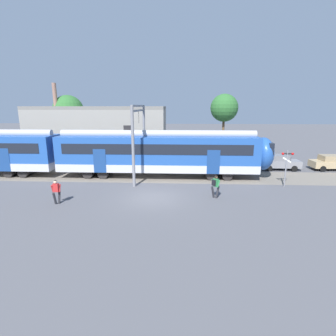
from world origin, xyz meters
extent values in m
plane|color=#515156|center=(0.00, 0.00, 0.00)|extent=(160.00, 160.00, 0.00)
cube|color=slate|center=(-11.19, 5.92, 0.01)|extent=(80.00, 4.40, 0.01)
cube|color=silver|center=(-0.19, 5.92, 1.05)|extent=(18.00, 3.06, 0.70)
cube|color=#2351A3|center=(-0.19, 5.92, 2.60)|extent=(18.00, 3.00, 2.40)
cube|color=black|center=(-0.19, 4.41, 2.80)|extent=(16.56, 0.03, 0.90)
cube|color=navy|center=(4.76, 4.40, 1.75)|extent=(1.10, 0.04, 2.10)
cube|color=navy|center=(-5.14, 4.40, 1.75)|extent=(1.10, 0.04, 2.10)
cylinder|color=#A4A4A9|center=(-0.19, 5.92, 3.98)|extent=(17.64, 0.70, 0.70)
cube|color=black|center=(-2.89, 5.92, 4.53)|extent=(0.70, 0.12, 0.40)
cylinder|color=black|center=(6.09, 5.92, 0.45)|extent=(0.90, 2.40, 0.90)
cylinder|color=black|center=(4.69, 5.92, 0.45)|extent=(0.90, 2.40, 0.90)
cylinder|color=black|center=(-5.07, 5.92, 0.45)|extent=(0.90, 2.40, 0.90)
cylinder|color=black|center=(-6.47, 5.92, 0.45)|extent=(0.90, 2.40, 0.90)
ellipsoid|color=#2351A3|center=(9.36, 5.92, 2.25)|extent=(1.80, 2.85, 2.95)
cube|color=black|center=(9.71, 5.92, 2.85)|extent=(0.40, 2.40, 1.00)
cube|color=navy|center=(-13.84, 4.40, 1.75)|extent=(1.10, 0.04, 2.10)
cylinder|color=black|center=(-12.51, 5.92, 0.45)|extent=(0.90, 2.40, 0.90)
cylinder|color=black|center=(-13.91, 5.92, 0.45)|extent=(0.90, 2.40, 0.90)
cylinder|color=#28282D|center=(-6.44, -1.57, 0.43)|extent=(0.15, 0.36, 0.87)
cylinder|color=#28282D|center=(-6.25, -1.29, 0.43)|extent=(0.15, 0.36, 0.87)
cube|color=red|center=(-6.34, -1.43, 1.14)|extent=(0.36, 0.24, 0.56)
cylinder|color=red|center=(-6.12, -1.35, 1.09)|extent=(0.09, 0.25, 0.52)
cylinder|color=red|center=(-6.56, -1.50, 1.09)|extent=(0.09, 0.25, 0.52)
sphere|color=beige|center=(-6.34, -1.45, 1.53)|extent=(0.22, 0.22, 0.22)
sphere|color=black|center=(-6.34, -1.43, 1.56)|extent=(0.20, 0.20, 0.20)
cylinder|color=#28282D|center=(4.62, 0.32, 0.43)|extent=(0.37, 0.34, 0.87)
cylinder|color=#28282D|center=(4.29, 0.29, 0.43)|extent=(0.37, 0.34, 0.87)
cube|color=#2D7F47|center=(4.45, 0.30, 1.14)|extent=(0.41, 0.43, 0.56)
cylinder|color=#2D7F47|center=(4.25, 0.42, 1.09)|extent=(0.25, 0.22, 0.52)
cylinder|color=#2D7F47|center=(4.65, 0.18, 1.09)|extent=(0.25, 0.22, 0.52)
sphere|color=brown|center=(4.47, 0.32, 1.53)|extent=(0.22, 0.22, 0.22)
sphere|color=black|center=(4.45, 0.30, 1.56)|extent=(0.20, 0.20, 0.20)
cube|color=black|center=(4.31, 0.19, 1.16)|extent=(0.30, 0.32, 0.40)
cube|color=gray|center=(12.16, 9.28, 0.64)|extent=(4.02, 1.69, 0.68)
cube|color=slate|center=(12.01, 9.28, 1.26)|extent=(1.92, 1.46, 0.56)
cube|color=black|center=(12.96, 9.27, 1.22)|extent=(0.14, 1.37, 0.48)
cylinder|color=black|center=(13.41, 10.04, 0.30)|extent=(0.60, 0.21, 0.60)
cylinder|color=black|center=(13.39, 8.48, 0.30)|extent=(0.60, 0.21, 0.60)
cylinder|color=black|center=(10.93, 10.07, 0.30)|extent=(0.60, 0.21, 0.60)
cylinder|color=black|center=(10.91, 8.51, 0.30)|extent=(0.60, 0.21, 0.60)
cube|color=tan|center=(17.43, 9.37, 0.64)|extent=(4.07, 1.82, 0.68)
cube|color=#9D8662|center=(17.28, 9.37, 1.26)|extent=(1.96, 1.52, 0.56)
cylinder|color=black|center=(16.15, 10.10, 0.30)|extent=(0.61, 0.23, 0.60)
cylinder|color=black|center=(16.22, 8.54, 0.30)|extent=(0.61, 0.23, 0.60)
cylinder|color=gray|center=(-1.84, 2.72, 3.25)|extent=(0.24, 0.24, 6.50)
cylinder|color=gray|center=(-1.84, 9.12, 3.25)|extent=(0.24, 0.24, 6.50)
cube|color=gray|center=(-1.84, 5.92, 6.45)|extent=(0.20, 6.40, 0.16)
cube|color=gray|center=(-1.84, 5.92, 6.05)|extent=(0.20, 6.40, 0.16)
cylinder|color=black|center=(-1.84, 5.92, 5.45)|extent=(0.03, 0.03, 1.00)
cylinder|color=gray|center=(10.43, 3.22, 1.50)|extent=(0.11, 0.11, 3.00)
cube|color=black|center=(10.43, 3.22, 2.75)|extent=(0.80, 0.10, 0.10)
sphere|color=red|center=(10.05, 3.16, 2.75)|extent=(0.20, 0.20, 0.20)
sphere|color=red|center=(10.81, 3.16, 2.75)|extent=(0.20, 0.20, 0.20)
cube|color=white|center=(10.43, 3.19, 2.25)|extent=(0.72, 0.03, 0.48)
cube|color=gray|center=(-8.60, 15.15, 3.00)|extent=(17.04, 5.00, 6.00)
cube|color=gray|center=(-8.60, 15.15, 6.20)|extent=(17.04, 5.00, 0.40)
cylinder|color=#8C6656|center=(-13.71, 15.15, 7.60)|extent=(0.50, 0.50, 3.20)
cylinder|color=brown|center=(7.66, 18.30, 2.45)|extent=(0.32, 0.32, 4.91)
sphere|color=#2D662D|center=(7.66, 18.30, 6.19)|extent=(3.66, 3.66, 3.66)
cylinder|color=brown|center=(-12.77, 16.51, 2.24)|extent=(0.32, 0.32, 4.47)
sphere|color=#2D662D|center=(-12.77, 16.51, 5.85)|extent=(3.95, 3.95, 3.95)
camera|label=1|loc=(1.95, -17.71, 6.45)|focal=28.00mm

